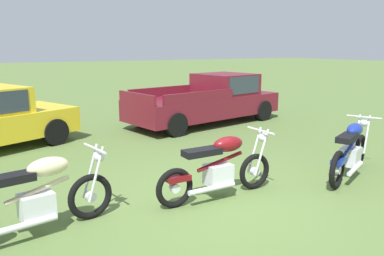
{
  "coord_description": "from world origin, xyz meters",
  "views": [
    {
      "loc": [
        -3.07,
        -4.5,
        2.31
      ],
      "look_at": [
        0.37,
        1.47,
        0.86
      ],
      "focal_mm": 35.89,
      "sensor_mm": 36.0,
      "label": 1
    }
  ],
  "objects": [
    {
      "name": "motorcycle_blue",
      "position": [
        2.74,
        -0.15,
        0.49
      ],
      "size": [
        1.99,
        1.1,
        1.02
      ],
      "rotation": [
        0.0,
        0.0,
        0.41
      ],
      "color": "black",
      "rests_on": "ground"
    },
    {
      "name": "motorcycle_maroon",
      "position": [
        0.13,
        0.21,
        0.48
      ],
      "size": [
        2.1,
        0.64,
        1.02
      ],
      "rotation": [
        0.0,
        0.0,
        0.01
      ],
      "color": "black",
      "rests_on": "ground"
    },
    {
      "name": "pickup_truck_burgundy",
      "position": [
        3.33,
        5.44,
        0.75
      ],
      "size": [
        5.18,
        2.65,
        1.49
      ],
      "rotation": [
        0.0,
        0.0,
        0.18
      ],
      "color": "maroon",
      "rests_on": "ground"
    },
    {
      "name": "ground_plane",
      "position": [
        0.0,
        0.0,
        0.0
      ],
      "size": [
        120.0,
        120.0,
        0.0
      ],
      "primitive_type": "plane",
      "color": "#567038"
    },
    {
      "name": "motorcycle_cream",
      "position": [
        -2.51,
        0.33,
        0.49
      ],
      "size": [
        2.08,
        0.75,
        1.02
      ],
      "rotation": [
        0.0,
        0.0,
        0.16
      ],
      "color": "black",
      "rests_on": "ground"
    }
  ]
}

